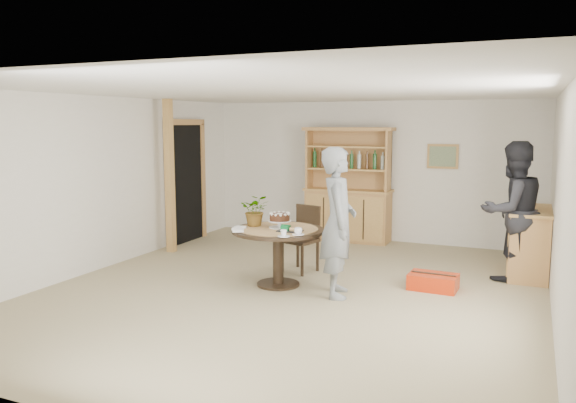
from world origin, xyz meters
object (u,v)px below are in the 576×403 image
Objects in this scene: red_suitcase at (433,282)px; dining_table at (278,240)px; teen_boy at (338,222)px; adult_person at (512,211)px; hutch at (348,203)px; dining_chair at (303,234)px; sideboard at (530,242)px.

dining_table is at bearing -159.11° from red_suitcase.
teen_boy is 2.50m from adult_person.
hutch reaches higher than adult_person.
hutch is 3.33m from teen_boy.
adult_person is (2.77, 1.50, 0.34)m from dining_table.
red_suitcase is (1.05, 0.73, -0.82)m from teen_boy.
adult_person is at bearing 28.43° from dining_table.
hutch is 2.16× the size of dining_chair.
adult_person reaches higher than dining_table.
dining_table is at bearing -89.42° from hutch.
adult_person is (2.75, 0.67, 0.41)m from dining_chair.
teen_boy is at bearing 0.28° from adult_person.
hutch is 1.11× the size of teen_boy.
hutch is 3.19m from red_suitcase.
adult_person is (1.92, 1.60, 0.02)m from teen_boy.
red_suitcase is (-1.11, -1.23, -0.37)m from sideboard.
dining_chair is (0.02, 0.83, -0.07)m from dining_table.
dining_chair is at bearing -88.67° from hutch.
hutch is 3.29m from sideboard.
teen_boy reaches higher than red_suitcase.
sideboard is 3.54m from dining_table.
red_suitcase is (1.90, 0.63, -0.50)m from dining_table.
dining_chair is 1.30m from teen_boy.
hutch is 3.10m from dining_table.
dining_chair is (0.05, -2.28, -0.15)m from hutch.
sideboard is at bearing 31.74° from dining_table.
dining_table is at bearing -148.26° from sideboard.
dining_table is (-3.01, -1.86, 0.13)m from sideboard.
red_suitcase is (1.93, -2.48, -0.59)m from hutch.
hutch is at bearing -3.63° from teen_boy.
hutch reaches higher than dining_chair.
dining_chair is at bearing -160.90° from sideboard.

